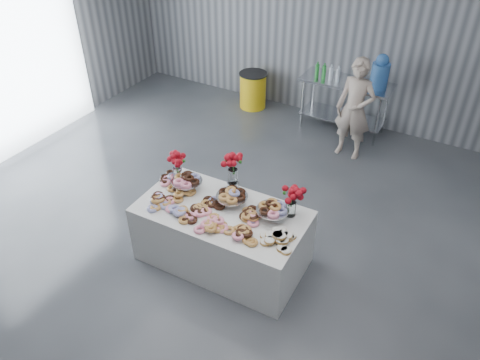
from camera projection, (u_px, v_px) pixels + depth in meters
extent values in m
plane|color=#36383D|center=(191.00, 275.00, 5.42)|extent=(9.00, 9.00, 0.00)
cube|color=gray|center=(345.00, 3.00, 7.41)|extent=(8.00, 0.04, 4.00)
cube|color=white|center=(1.00, 59.00, 6.83)|extent=(0.05, 3.00, 3.00)
cube|color=silver|center=(222.00, 236.00, 5.41)|extent=(1.92, 1.05, 0.75)
cube|color=silver|center=(347.00, 82.00, 7.65)|extent=(1.50, 0.60, 0.04)
cube|color=silver|center=(342.00, 116.00, 8.02)|extent=(1.40, 0.55, 0.03)
cylinder|color=silver|center=(302.00, 104.00, 8.00)|extent=(0.04, 0.04, 0.86)
cylinder|color=silver|center=(377.00, 123.00, 7.48)|extent=(0.04, 0.04, 0.86)
cylinder|color=silver|center=(314.00, 93.00, 8.35)|extent=(0.04, 0.04, 0.86)
cylinder|color=silver|center=(386.00, 110.00, 7.83)|extent=(0.04, 0.04, 0.86)
cylinder|color=silver|center=(187.00, 185.00, 5.47)|extent=(0.06, 0.06, 0.12)
cylinder|color=silver|center=(187.00, 181.00, 5.43)|extent=(0.36, 0.36, 0.01)
cylinder|color=silver|center=(232.00, 200.00, 5.24)|extent=(0.06, 0.06, 0.12)
cylinder|color=silver|center=(232.00, 196.00, 5.20)|extent=(0.36, 0.36, 0.01)
cylinder|color=silver|center=(272.00, 214.00, 5.05)|extent=(0.06, 0.06, 0.12)
cylinder|color=silver|center=(273.00, 209.00, 5.01)|extent=(0.36, 0.36, 0.01)
cylinder|color=white|center=(178.00, 174.00, 5.60)|extent=(0.11, 0.11, 0.18)
cylinder|color=#1E5919|center=(177.00, 165.00, 5.53)|extent=(0.04, 0.04, 0.18)
cylinder|color=white|center=(291.00, 208.00, 5.08)|extent=(0.11, 0.11, 0.18)
cylinder|color=#1E5919|center=(292.00, 199.00, 5.00)|extent=(0.04, 0.04, 0.18)
cylinder|color=silver|center=(233.00, 187.00, 5.41)|extent=(0.14, 0.14, 0.15)
cylinder|color=white|center=(233.00, 176.00, 5.32)|extent=(0.11, 0.11, 0.18)
cylinder|color=#1E5919|center=(233.00, 166.00, 5.24)|extent=(0.04, 0.04, 0.18)
cylinder|color=#3C79CC|center=(380.00, 76.00, 7.32)|extent=(0.28, 0.28, 0.40)
sphere|color=#3C79CC|center=(383.00, 60.00, 7.17)|extent=(0.20, 0.20, 0.20)
imported|color=#CC8C93|center=(355.00, 109.00, 7.06)|extent=(0.60, 0.41, 1.59)
cylinder|color=yellow|center=(253.00, 91.00, 8.68)|extent=(0.48, 0.48, 0.65)
cylinder|color=black|center=(253.00, 74.00, 8.48)|extent=(0.52, 0.52, 0.02)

